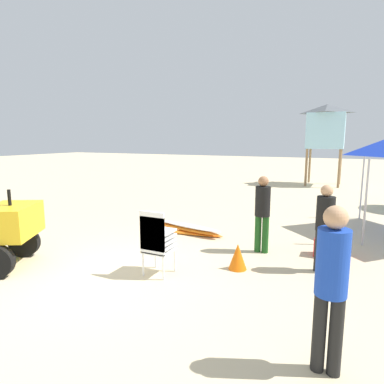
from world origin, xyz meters
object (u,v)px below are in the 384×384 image
object	(u,v)px
stacked_plastic_chairs	(156,238)
lifeguard_near_left	(331,279)
lifeguard_near_right	(325,223)
cooler_box	(329,248)
traffic_cone_near	(238,256)
surfboard_pile	(185,229)
lifeguard_tower	(326,126)
lifeguard_near_center	(262,209)

from	to	relation	value
stacked_plastic_chairs	lifeguard_near_left	bearing A→B (deg)	-24.90
lifeguard_near_right	cooler_box	distance (m)	1.18
stacked_plastic_chairs	lifeguard_near_right	world-z (taller)	lifeguard_near_right
traffic_cone_near	cooler_box	xyz separation A→B (m)	(1.51, 1.47, -0.06)
surfboard_pile	lifeguard_tower	distance (m)	11.85
lifeguard_near_center	cooler_box	size ratio (longest dim) A/B	2.93
lifeguard_near_left	lifeguard_near_center	size ratio (longest dim) A/B	1.08
lifeguard_near_right	stacked_plastic_chairs	bearing A→B (deg)	-151.11
stacked_plastic_chairs	surfboard_pile	xyz separation A→B (m)	(-0.73, 2.62, -0.58)
stacked_plastic_chairs	lifeguard_near_center	size ratio (longest dim) A/B	0.72
stacked_plastic_chairs	surfboard_pile	bearing A→B (deg)	105.68
lifeguard_near_left	stacked_plastic_chairs	bearing A→B (deg)	155.10
lifeguard_near_right	cooler_box	bearing A→B (deg)	86.25
lifeguard_tower	cooler_box	distance (m)	11.82
lifeguard_near_center	cooler_box	bearing A→B (deg)	14.43
lifeguard_near_left	lifeguard_near_center	bearing A→B (deg)	114.11
lifeguard_near_left	lifeguard_near_right	distance (m)	2.84
surfboard_pile	lifeguard_near_left	xyz separation A→B (m)	(3.65, -3.97, 0.92)
traffic_cone_near	lifeguard_near_left	bearing A→B (deg)	-53.28
cooler_box	surfboard_pile	bearing A→B (deg)	176.18
traffic_cone_near	surfboard_pile	bearing A→B (deg)	138.97
traffic_cone_near	cooler_box	distance (m)	2.11
cooler_box	lifeguard_near_right	bearing A→B (deg)	-93.75
lifeguard_near_left	traffic_cone_near	bearing A→B (deg)	126.72
stacked_plastic_chairs	lifeguard_tower	size ratio (longest dim) A/B	0.29
lifeguard_near_left	traffic_cone_near	world-z (taller)	lifeguard_near_left
lifeguard_near_left	lifeguard_near_right	size ratio (longest dim) A/B	1.10
cooler_box	lifeguard_tower	bearing A→B (deg)	94.74
lifeguard_near_center	lifeguard_near_right	distance (m)	1.40
surfboard_pile	lifeguard_near_right	size ratio (longest dim) A/B	1.37
lifeguard_tower	lifeguard_near_left	bearing A→B (deg)	-85.74
lifeguard_near_left	lifeguard_tower	xyz separation A→B (m)	(-1.13, 15.17, 2.01)
lifeguard_tower	cooler_box	bearing A→B (deg)	-85.26
surfboard_pile	lifeguard_near_right	world-z (taller)	lifeguard_near_right
traffic_cone_near	lifeguard_near_center	bearing A→B (deg)	81.36
surfboard_pile	stacked_plastic_chairs	bearing A→B (deg)	-74.32
surfboard_pile	traffic_cone_near	size ratio (longest dim) A/B	4.50
surfboard_pile	lifeguard_near_center	xyz separation A→B (m)	(2.13, -0.57, 0.83)
stacked_plastic_chairs	lifeguard_tower	world-z (taller)	lifeguard_tower
surfboard_pile	traffic_cone_near	bearing A→B (deg)	-41.03
lifeguard_tower	traffic_cone_near	size ratio (longest dim) A/B	8.44
lifeguard_tower	traffic_cone_near	bearing A→B (deg)	-92.48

